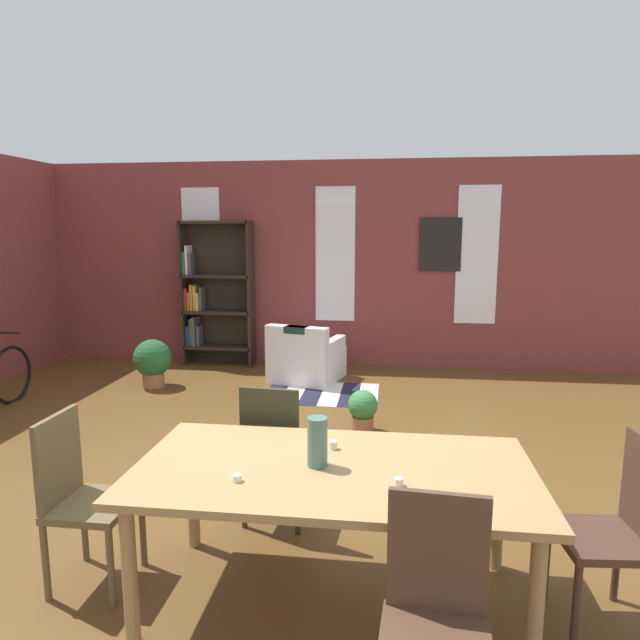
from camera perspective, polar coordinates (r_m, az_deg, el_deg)
name	(u,v)px	position (r m, az deg, el deg)	size (l,w,h in m)	color
ground_plane	(277,503)	(4.12, -4.47, -18.40)	(10.74, 10.74, 0.00)	brown
back_wall_brick	(336,265)	(7.79, 1.64, 5.77)	(9.26, 0.12, 2.86)	brown
window_pane_0	(202,254)	(8.13, -12.15, 6.73)	(0.55, 0.02, 1.86)	white
window_pane_1	(335,255)	(7.71, 1.59, 6.80)	(0.55, 0.02, 1.86)	white
window_pane_2	(477,255)	(7.76, 15.99, 6.46)	(0.55, 0.02, 1.86)	white
dining_table	(333,480)	(2.87, 1.37, -16.29)	(1.99, 1.02, 0.75)	#A27F4E
vase_on_table	(317,442)	(2.80, -0.28, -12.52)	(0.10, 0.10, 0.25)	#4C7266
tealight_candle_0	(333,445)	(3.04, 1.39, -12.85)	(0.04, 0.04, 0.04)	silver
tealight_candle_1	(237,478)	(2.71, -8.59, -15.91)	(0.04, 0.04, 0.03)	silver
tealight_candle_2	(399,482)	(2.67, 8.17, -16.30)	(0.04, 0.04, 0.04)	silver
dining_chair_far_left	(275,449)	(3.67, -4.70, -13.17)	(0.44, 0.44, 0.95)	#31311F
dining_chair_near_right	(436,618)	(2.32, 11.92, -28.04)	(0.43, 0.43, 0.95)	#503526
dining_chair_head_right	(618,527)	(3.14, 28.55, -18.38)	(0.44, 0.44, 0.95)	#4A2E24
dining_chair_head_left	(80,494)	(3.36, -23.63, -16.18)	(0.40, 0.40, 0.95)	brown
bookshelf_tall	(213,295)	(7.95, -11.08, 2.61)	(1.01, 0.31, 2.04)	#2D2319
armchair_white	(306,359)	(7.06, -1.50, -4.09)	(0.98, 0.98, 0.75)	white
potted_plant_by_shelf	(153,360)	(7.06, -16.98, -4.04)	(0.46, 0.46, 0.59)	#9E6042
potted_plant_corner	(363,409)	(5.33, 4.46, -9.21)	(0.29, 0.29, 0.41)	#9E6042
striped_rug	(322,393)	(6.56, 0.19, -7.60)	(1.33, 0.96, 0.01)	#1E1E33
framed_picture	(440,245)	(7.69, 12.38, 7.66)	(0.56, 0.03, 0.72)	black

